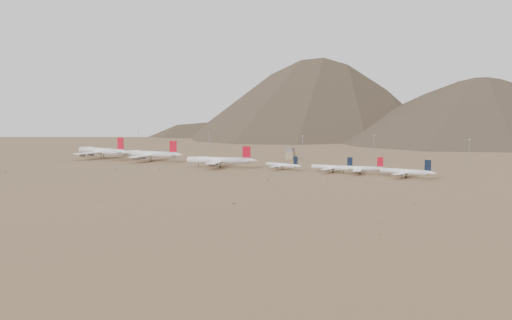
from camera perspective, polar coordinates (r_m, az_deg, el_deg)
The scene contains 16 objects.
ground at distance 490.75m, azimuth -5.75°, elevation -0.94°, with size 3000.00×3000.00×0.00m, color olive.
mountain_ridge at distance 1333.77m, azimuth 17.06°, elevation 9.31°, with size 4400.00×1000.00×300.00m.
widebody_west at distance 606.10m, azimuth -15.18°, elevation 0.86°, with size 77.33×60.05×23.04m.
widebody_centre at distance 568.01m, azimuth -10.56°, elevation 0.59°, with size 69.45×53.77×20.66m.
widebody_east at distance 501.78m, azimuth -3.69°, elevation -0.02°, with size 62.75×49.80×19.24m.
narrowbody_a at distance 484.60m, azimuth 2.70°, elevation -0.52°, with size 36.84×26.99×12.29m.
narrowbody_b at distance 468.06m, azimuth 7.73°, elevation -0.74°, with size 39.93×28.54×13.17m.
narrowbody_c at distance 460.97m, azimuth 10.42°, elevation -0.84°, with size 41.73×30.71×14.00m.
narrowbody_d at distance 443.74m, azimuth 14.85°, elevation -1.14°, with size 44.38×32.18×14.68m.
control_tower at distance 578.94m, azimuth 3.48°, elevation 0.58°, with size 8.00×8.00×12.00m.
mast_far_west at distance 676.90m, azimuth -11.68°, elevation 1.93°, with size 2.00×0.60×25.70m.
mast_west at distance 632.98m, azimuth -4.74°, elevation 1.79°, with size 2.00×0.60×25.70m.
mast_centre at distance 554.49m, azimuth 4.68°, elevation 1.28°, with size 2.00×0.60×25.70m.
mast_east at distance 575.34m, azimuth 11.73°, elevation 1.33°, with size 2.00×0.60×25.70m.
mast_far_east at distance 526.86m, azimuth 20.54°, elevation 0.73°, with size 2.00×0.60×25.70m.
desert_scrub at distance 450.51m, azimuth -14.39°, elevation -1.60°, with size 402.69×166.13×0.89m.
Camera 1 is at (277.64, -401.03, 54.13)m, focal length 40.00 mm.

